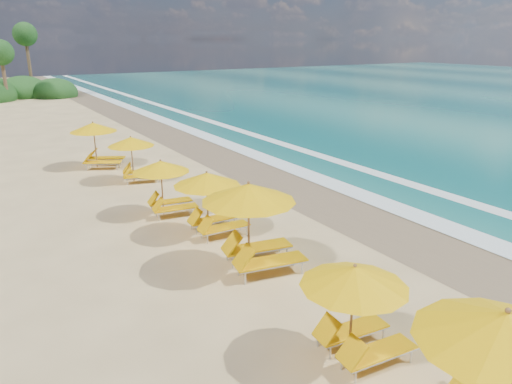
{
  "coord_description": "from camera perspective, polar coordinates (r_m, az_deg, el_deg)",
  "views": [
    {
      "loc": [
        -8.25,
        -13.34,
        6.27
      ],
      "look_at": [
        0.0,
        0.0,
        1.2
      ],
      "focal_mm": 33.23,
      "sensor_mm": 36.0,
      "label": 1
    }
  ],
  "objects": [
    {
      "name": "station_3",
      "position": [
        15.7,
        -5.3,
        -0.81
      ],
      "size": [
        2.44,
        2.26,
        2.23
      ],
      "rotation": [
        0.0,
        0.0,
        -0.03
      ],
      "color": "olive",
      "rests_on": "ground"
    },
    {
      "name": "station_6",
      "position": [
        25.41,
        -18.44,
        5.77
      ],
      "size": [
        3.15,
        3.15,
        2.36
      ],
      "rotation": [
        0.0,
        0.0,
        -0.5
      ],
      "color": "olive",
      "rests_on": "ground"
    },
    {
      "name": "station_2",
      "position": [
        13.16,
        -0.05,
        -3.43
      ],
      "size": [
        3.17,
        3.03,
        2.64
      ],
      "rotation": [
        0.0,
        0.0,
        -0.18
      ],
      "color": "olive",
      "rests_on": "ground"
    },
    {
      "name": "station_1",
      "position": [
        9.91,
        12.29,
        -13.2
      ],
      "size": [
        2.47,
        2.32,
        2.17
      ],
      "rotation": [
        0.0,
        0.0,
        -0.09
      ],
      "color": "olive",
      "rests_on": "ground"
    },
    {
      "name": "wet_sand",
      "position": [
        19.16,
        10.23,
        -1.47
      ],
      "size": [
        4.0,
        160.0,
        0.01
      ],
      "primitive_type": "cube",
      "color": "#7E6A4B",
      "rests_on": "ground"
    },
    {
      "name": "station_5",
      "position": [
        22.39,
        -14.28,
        4.26
      ],
      "size": [
        2.66,
        2.57,
        2.13
      ],
      "rotation": [
        0.0,
        0.0,
        -0.27
      ],
      "color": "olive",
      "rests_on": "ground"
    },
    {
      "name": "station_4",
      "position": [
        17.81,
        -10.75,
        1.03
      ],
      "size": [
        2.49,
        2.36,
        2.13
      ],
      "rotation": [
        0.0,
        0.0,
        -0.14
      ],
      "color": "olive",
      "rests_on": "ground"
    },
    {
      "name": "ground",
      "position": [
        16.89,
        -0.0,
        -3.88
      ],
      "size": [
        160.0,
        160.0,
        0.0
      ],
      "primitive_type": "plane",
      "color": "#D2B67B",
      "rests_on": "ground"
    },
    {
      "name": "surf_foam",
      "position": [
        20.98,
        15.76,
        -0.09
      ],
      "size": [
        4.0,
        160.0,
        0.01
      ],
      "color": "white",
      "rests_on": "ground"
    },
    {
      "name": "station_0",
      "position": [
        8.56,
        27.3,
        -18.4
      ],
      "size": [
        3.32,
        3.23,
        2.64
      ],
      "rotation": [
        0.0,
        0.0,
        0.3
      ],
      "color": "olive",
      "rests_on": "ground"
    }
  ]
}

